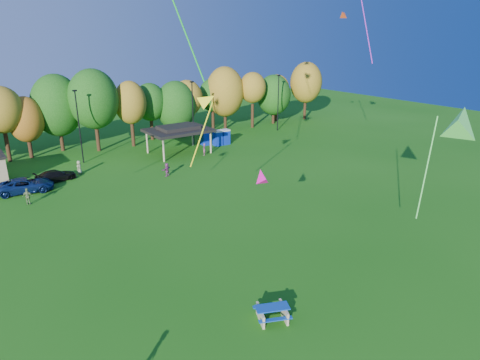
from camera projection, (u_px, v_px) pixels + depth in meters
ground at (276, 352)px, 22.16m from camera, size 160.00×160.00×0.00m
tree_line at (41, 112)px, 54.59m from camera, size 93.57×10.55×11.15m
lamp_posts at (79, 124)px, 52.36m from camera, size 64.50×0.25×9.09m
pavilion at (178, 130)px, 57.20m from camera, size 8.20×6.20×3.77m
porta_potties at (216, 137)px, 62.12m from camera, size 3.75×2.51×2.18m
picnic_table at (272, 312)px, 24.51m from camera, size 2.42×2.24×0.84m
car_c at (25, 185)px, 43.87m from camera, size 5.77×3.34×1.51m
car_d at (56, 176)px, 47.18m from camera, size 4.58×2.44×1.26m
far_person_0 at (79, 167)px, 49.46m from camera, size 0.89×0.93×1.61m
far_person_2 at (204, 149)px, 57.00m from camera, size 0.68×0.69×1.61m
far_person_4 at (167, 170)px, 48.78m from camera, size 1.48×1.08×1.55m
far_person_5 at (28, 196)px, 40.72m from camera, size 1.04×0.81×1.64m
kite_0 at (343, 14)px, 46.77m from camera, size 1.44×1.29×1.20m
kite_10 at (262, 176)px, 28.18m from camera, size 1.34×1.59×1.35m
kite_12 at (208, 101)px, 30.92m from camera, size 2.96×2.50×5.45m
kite_13 at (461, 120)px, 28.11m from camera, size 5.13×3.50×8.13m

